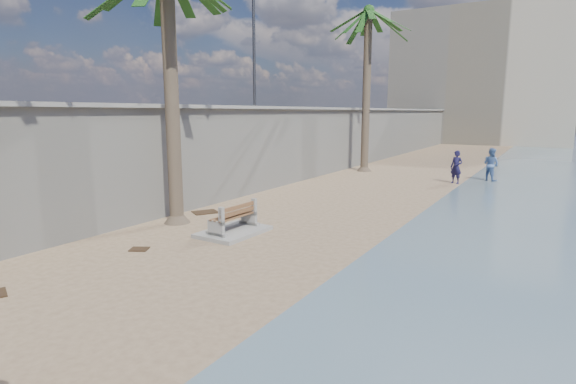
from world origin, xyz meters
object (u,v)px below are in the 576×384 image
at_px(person_a, 456,165).
at_px(person_b, 491,163).
at_px(bench_far, 233,221).
at_px(palm_back, 369,14).

xyz_separation_m(person_a, person_b, (1.30, 1.77, -0.00)).
height_order(bench_far, person_b, person_b).
xyz_separation_m(bench_far, person_b, (4.85, 14.36, 0.54)).
height_order(palm_back, person_b, palm_back).
bearing_deg(palm_back, person_b, -2.24).
relative_size(palm_back, person_a, 5.37).
bearing_deg(bench_far, person_b, 71.35).
bearing_deg(person_a, bench_far, -85.94).
xyz_separation_m(bench_far, person_a, (3.55, 12.59, 0.54)).
xyz_separation_m(palm_back, person_a, (5.42, -2.03, -7.72)).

